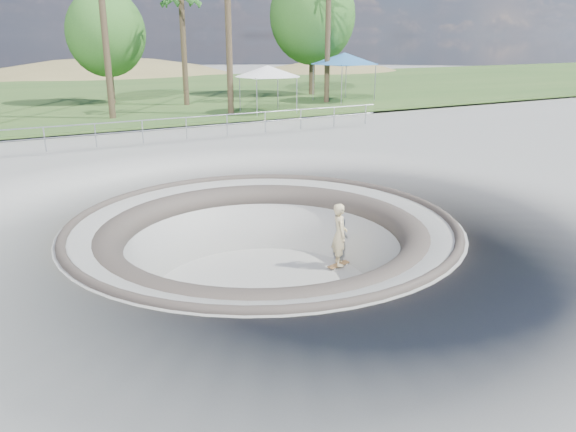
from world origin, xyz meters
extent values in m
plane|color=#959691|center=(0.00, 0.00, 0.00)|extent=(180.00, 180.00, 0.00)
torus|color=#959691|center=(0.00, 0.00, -2.00)|extent=(14.00, 14.00, 4.00)
cylinder|color=#959691|center=(0.00, 0.00, -1.95)|extent=(6.60, 6.60, 0.10)
torus|color=#453D37|center=(0.00, 0.00, -0.02)|extent=(10.24, 10.24, 0.24)
torus|color=#453D37|center=(0.00, 0.00, -0.45)|extent=(8.91, 8.91, 0.81)
cube|color=#2E5321|center=(0.00, 34.00, 0.22)|extent=(180.00, 36.00, 0.12)
ellipsoid|color=olive|center=(8.00, 60.00, -7.87)|extent=(61.60, 44.00, 28.60)
ellipsoid|color=olive|center=(35.00, 52.00, -5.36)|extent=(42.00, 30.00, 19.50)
cylinder|color=#999CA2|center=(0.00, 12.00, 1.17)|extent=(25.00, 0.05, 0.05)
cylinder|color=#999CA2|center=(0.00, 12.00, 0.72)|extent=(25.00, 0.05, 0.05)
cube|color=brown|center=(2.63, 0.28, -1.83)|extent=(0.82, 0.40, 0.02)
cylinder|color=#A9AAAE|center=(2.63, 0.28, -1.86)|extent=(0.07, 0.17, 0.03)
cylinder|color=#A9AAAE|center=(2.63, 0.28, -1.86)|extent=(0.07, 0.17, 0.03)
cylinder|color=silver|center=(2.63, 0.28, -1.87)|extent=(0.07, 0.04, 0.06)
cylinder|color=silver|center=(2.63, 0.28, -1.87)|extent=(0.07, 0.04, 0.06)
cylinder|color=silver|center=(2.63, 0.28, -1.87)|extent=(0.07, 0.04, 0.06)
cylinder|color=silver|center=(2.63, 0.28, -1.87)|extent=(0.07, 0.04, 0.06)
imported|color=#CFB985|center=(2.63, 0.28, -0.88)|extent=(0.66, 0.80, 1.88)
cylinder|color=#999CA2|center=(7.86, 16.72, 1.29)|extent=(0.06, 0.06, 2.02)
cylinder|color=#999CA2|center=(10.43, 16.72, 1.29)|extent=(0.06, 0.06, 2.02)
cylinder|color=#999CA2|center=(7.86, 19.28, 1.29)|extent=(0.06, 0.06, 2.02)
cylinder|color=#999CA2|center=(10.43, 19.28, 1.29)|extent=(0.06, 0.06, 2.02)
cube|color=white|center=(9.15, 18.00, 2.39)|extent=(2.83, 2.83, 0.08)
cone|color=white|center=(9.15, 18.00, 2.71)|extent=(5.45, 5.45, 0.64)
cylinder|color=#999CA2|center=(15.15, 19.56, 1.49)|extent=(0.06, 0.06, 2.42)
cylinder|color=#999CA2|center=(18.24, 19.56, 1.49)|extent=(0.06, 0.06, 2.42)
cylinder|color=#999CA2|center=(15.15, 22.64, 1.49)|extent=(0.06, 0.06, 2.42)
cylinder|color=#999CA2|center=(18.24, 22.64, 1.49)|extent=(0.06, 0.06, 2.42)
cube|color=#2D67A2|center=(16.70, 21.10, 2.81)|extent=(3.69, 3.69, 0.08)
cone|color=#2D67A2|center=(16.70, 21.10, 3.20)|extent=(6.49, 6.49, 0.77)
cylinder|color=brown|center=(0.35, 19.90, 6.39)|extent=(0.36, 0.36, 12.44)
cylinder|color=brown|center=(6.09, 24.06, 3.89)|extent=(0.36, 0.36, 7.43)
cylinder|color=brown|center=(6.94, 18.48, 4.87)|extent=(0.36, 0.36, 9.40)
cylinder|color=brown|center=(15.16, 20.91, 4.80)|extent=(0.36, 0.36, 9.25)
cylinder|color=brown|center=(1.95, 27.58, 2.35)|extent=(0.44, 0.44, 4.37)
ellipsoid|color=#2F6321|center=(1.95, 27.58, 4.85)|extent=(5.21, 4.74, 5.69)
cylinder|color=brown|center=(17.11, 26.20, 2.96)|extent=(0.44, 0.44, 5.58)
ellipsoid|color=#2F6321|center=(17.11, 26.20, 6.15)|extent=(6.66, 6.06, 7.27)
camera|label=1|loc=(-6.11, -12.63, 4.69)|focal=35.00mm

